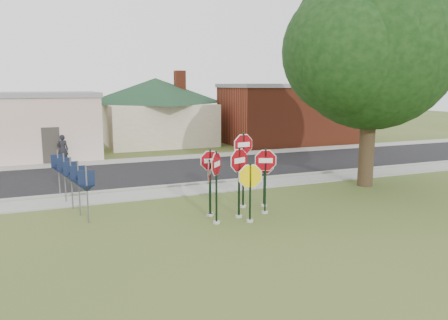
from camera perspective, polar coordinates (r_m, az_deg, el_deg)
name	(u,v)px	position (r m, az deg, el deg)	size (l,w,h in m)	color
ground	(252,227)	(14.66, 3.73, -8.70)	(120.00, 120.00, 0.00)	#3B531F
sidewalk_near	(199,190)	(19.56, -3.27, -3.89)	(60.00, 1.60, 0.06)	gray
road	(172,172)	(23.78, -6.75, -1.52)	(60.00, 7.00, 0.04)	black
sidewalk_far	(154,159)	(27.88, -9.08, 0.11)	(60.00, 1.60, 0.06)	gray
curb	(192,184)	(20.48, -4.17, -3.16)	(60.00, 0.20, 0.14)	gray
stop_sign_center	(239,172)	(15.25, 1.99, -1.55)	(1.06, 0.45, 2.63)	#A8A59C
stop_sign_yellow	(250,185)	(14.84, 3.44, -3.30)	(1.11, 0.25, 2.17)	#A8A59C
stop_sign_left	(216,177)	(14.56, -1.00, -2.23)	(0.74, 0.81, 2.59)	#A8A59C
stop_sign_right	(265,172)	(15.83, 5.44, -1.53)	(1.01, 0.42, 2.51)	#A8A59C
stop_sign_back_right	(243,159)	(16.48, 2.54, 0.19)	(1.10, 0.24, 2.98)	#A8A59C
stop_sign_back_left	(210,174)	(15.52, -1.82, -1.84)	(0.98, 0.24, 2.50)	#A8A59C
stop_sign_far_right	(264,173)	(16.79, 5.30, -1.64)	(0.66, 0.88, 2.21)	#A8A59C
stop_sign_far_left	(210,181)	(15.48, -1.90, -2.74)	(0.47, 0.96, 2.15)	#A8A59C
route_sign_row	(71,177)	(17.37, -19.33, -2.14)	(1.43, 4.63, 2.00)	#59595E
building_house	(156,98)	(35.47, -8.88, 8.03)	(11.60, 11.60, 6.20)	beige
building_brick	(287,113)	(35.96, 8.29, 6.09)	(10.20, 6.20, 4.75)	maroon
oak_tree	(372,46)	(21.06, 18.81, 13.91)	(11.05, 10.45, 10.08)	black
bg_tree_right	(336,76)	(47.67, 14.37, 10.58)	(5.60, 5.60, 8.40)	black
pedestrian	(63,149)	(27.28, -20.32, 1.33)	(0.63, 0.42, 1.74)	black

